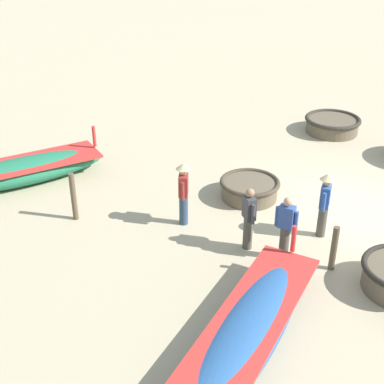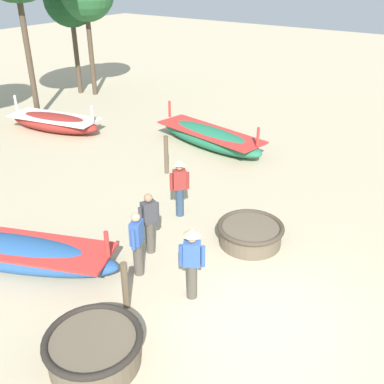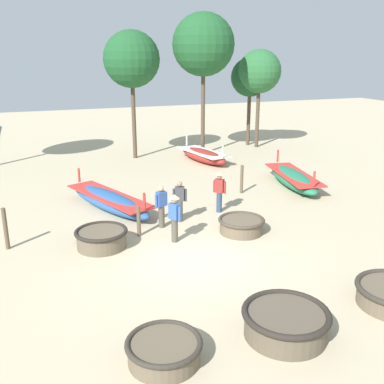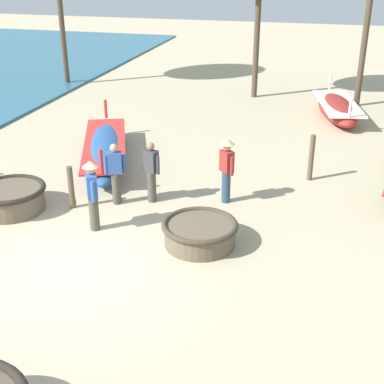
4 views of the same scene
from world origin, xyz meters
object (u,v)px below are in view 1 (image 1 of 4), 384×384
Objects in this scene: long_boat_green_hull at (23,171)px; fisherman_by_coracle at (325,201)px; fisherman_hauling at (286,227)px; mooring_post_inland at (334,248)px; long_boat_ochre_hull at (248,331)px; coracle_far_right at (332,124)px; coracle_far_left at (250,188)px; mooring_post_shoreline at (74,197)px; fisherman_standing_right at (249,217)px; fisherman_standing_left at (183,190)px.

long_boat_green_hull is 8.50m from fisherman_by_coracle.
fisherman_hauling is 1.45× the size of mooring_post_inland.
long_boat_ochre_hull is at bearing 118.55° from fisherman_hauling.
fisherman_by_coracle reaches higher than long_boat_ochre_hull.
coracle_far_right is at bearing -61.05° from long_boat_ochre_hull.
fisherman_by_coracle is at bearing -42.35° from mooring_post_inland.
fisherman_hauling is at bearing 91.44° from fisherman_by_coracle.
coracle_far_right is at bearing -75.49° from coracle_far_left.
mooring_post_shoreline reaches higher than coracle_far_right.
fisherman_by_coracle is (-2.46, 0.05, 0.67)m from coracle_far_left.
fisherman_standing_right is (-6.55, -2.51, 0.46)m from long_boat_green_hull.
fisherman_standing_right is at bearing 22.29° from fisherman_hauling.
coracle_far_left is 0.99× the size of fisherman_standing_left.
fisherman_by_coracle is at bearing 178.94° from coracle_far_left.
fisherman_by_coracle is (-2.58, -2.19, 0.00)m from fisherman_standing_left.
mooring_post_shoreline is at bearing 63.65° from coracle_far_left.
mooring_post_shoreline is (2.08, 4.20, 0.36)m from coracle_far_left.
coracle_far_left is 0.33× the size of long_boat_green_hull.
long_boat_ochre_hull reaches higher than coracle_far_right.
fisherman_by_coracle is (1.46, -4.03, 0.60)m from long_boat_ochre_hull.
mooring_post_inland is (-5.55, -3.24, -0.11)m from mooring_post_shoreline.
fisherman_standing_left is (-4.74, -2.07, 0.58)m from long_boat_green_hull.
long_boat_green_hull is 3.15× the size of fisherman_hauling.
long_boat_green_hull is at bearing 71.17° from coracle_far_right.
fisherman_standing_left reaches higher than coracle_far_left.
fisherman_standing_left is 1.06× the size of fisherman_hauling.
coracle_far_left is 2.52m from fisherman_standing_right.
coracle_far_left is 2.55m from fisherman_by_coracle.
coracle_far_left is at bearing -30.33° from fisherman_hauling.
mooring_post_shoreline is (0.62, 9.86, 0.34)m from coracle_far_right.
fisherman_standing_right is (-3.15, 7.45, 0.53)m from coracle_far_right.
fisherman_hauling reaches higher than mooring_post_inland.
fisherman_standing_right is 1.21× the size of mooring_post_shoreline.
fisherman_by_coracle reaches higher than fisherman_standing_right.
mooring_post_shoreline is (4.58, 2.74, -0.19)m from fisherman_hauling.
coracle_far_right is 1.16× the size of fisherman_standing_left.
fisherman_hauling is (-7.36, -2.85, 0.46)m from long_boat_green_hull.
coracle_far_left is 6.50m from long_boat_green_hull.
coracle_far_left is at bearing -93.11° from fisherman_standing_left.
mooring_post_shoreline is at bearing 45.10° from fisherman_standing_left.
fisherman_by_coracle is at bearing -137.54° from mooring_post_shoreline.
coracle_far_left is at bearing 104.51° from coracle_far_right.
fisherman_hauling reaches higher than long_boat_ochre_hull.
fisherman_hauling is at bearing -163.53° from fisherman_standing_left.
fisherman_standing_right reaches higher than long_boat_ochre_hull.
fisherman_hauling is at bearing 27.36° from mooring_post_inland.
fisherman_hauling is at bearing -61.45° from long_boat_ochre_hull.
mooring_post_inland is (-3.47, 0.96, 0.25)m from coracle_far_left.
fisherman_standing_left is at bearing 40.29° from fisherman_by_coracle.
coracle_far_left is 2.95m from fisherman_hauling.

